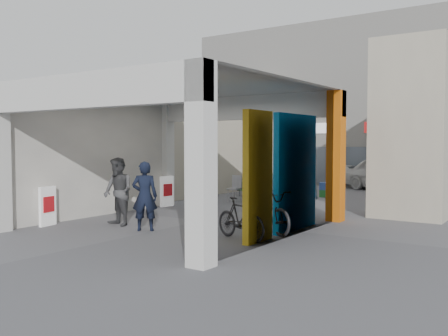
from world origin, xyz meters
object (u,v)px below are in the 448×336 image
Objects in this scene: man_with_dog at (145,196)px; bicycle_front at (265,211)px; man_back_turned at (118,192)px; man_elderly at (304,187)px; produce_stand at (256,188)px; white_van at (390,174)px; bicycle_rear at (241,219)px; cafe_set at (254,192)px; man_crates at (301,171)px; border_collie at (203,218)px.

bicycle_front is at bearing 174.26° from man_with_dog.
man_elderly is (3.32, 3.88, 0.01)m from man_back_turned.
produce_stand is at bearing 57.92° from bicycle_front.
man_back_turned is 13.38m from white_van.
man_back_turned reaches higher than bicycle_rear.
man_elderly is (3.91, -3.97, 0.53)m from produce_stand.
bicycle_rear is at bearing -61.31° from cafe_set.
man_elderly is at bearing -154.89° from man_with_dog.
cafe_set is at bearing 76.04° from man_crates.
man_back_turned is at bearing 135.40° from bicycle_front.
border_collie is 3.30m from man_elderly.
man_with_dog is at bearing -102.95° from produce_stand.
man_crates reaches higher than cafe_set.
man_elderly reaches higher than bicycle_front.
bicycle_rear is at bearing 103.53° from man_crates.
bicycle_front is 11.74m from white_van.
white_van reaches higher than bicycle_front.
bicycle_front reaches higher than border_collie.
bicycle_rear is (3.55, 0.23, -0.41)m from man_back_turned.
man_elderly reaches higher than cafe_set.
man_elderly is 3.68m from bicycle_rear.
man_with_dog is 1.07m from man_back_turned.
man_elderly is 1.14× the size of bicycle_rear.
cafe_set is 6.16m from bicycle_front.
man_crates reaches higher than man_with_dog.
man_with_dog is 0.96× the size of man_back_turned.
man_elderly is at bearing -70.03° from produce_stand.
man_crates is (-1.39, 8.35, 0.71)m from border_collie.
border_collie is 8.50m from man_crates.
bicycle_rear is (2.91, -9.02, -0.51)m from man_crates.
man_back_turned reaches higher than white_van.
produce_stand is 0.70× the size of bicycle_front.
produce_stand is 0.77× the size of man_back_turned.
cafe_set reaches higher than produce_stand.
cafe_set is 1.61m from produce_stand.
produce_stand is 0.69× the size of man_crates.
white_van is at bearing 81.03° from border_collie.
bicycle_front is at bearing -56.42° from cafe_set.
white_van is at bearing -134.29° from man_with_dog.
white_van reaches higher than cafe_set.
man_back_turned is 0.90× the size of man_crates.
bicycle_front is 0.44× the size of white_van.
man_back_turned is 1.13× the size of bicycle_rear.
man_elderly is (3.16, -2.54, 0.54)m from cafe_set.
man_crates is (0.64, 9.25, 0.10)m from man_back_turned.
bicycle_front is at bearing 16.12° from bicycle_rear.
white_van is at bearing 19.15° from bicycle_rear.
man_elderly reaches higher than man_with_dog.
produce_stand is (-0.76, 1.43, 0.02)m from cafe_set.
man_elderly is 0.40× the size of white_van.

